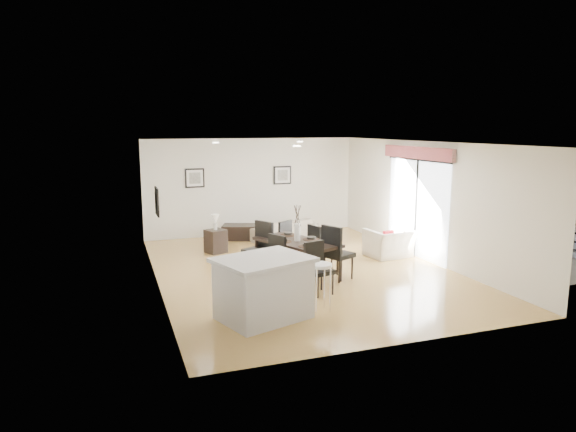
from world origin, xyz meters
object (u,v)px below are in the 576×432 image
object	(u,v)px
dining_chair_foot	(282,239)
bar_stool	(321,270)
sofa	(285,230)
dining_chair_efar	(318,244)
dining_chair_wfar	(260,245)
coffee_table	(241,232)
dining_chair_wnear	(273,258)
dining_chair_head	(317,265)
side_table	(216,241)
dining_table	(297,244)
dining_chair_enear	(335,250)
kitchen_island	(264,288)
armchair	(389,243)

from	to	relation	value
dining_chair_foot	bar_stool	world-z (taller)	dining_chair_foot
sofa	dining_chair_efar	world-z (taller)	dining_chair_efar
dining_chair_wfar	dining_chair_efar	bearing A→B (deg)	57.67
coffee_table	dining_chair_wnear	bearing A→B (deg)	-73.66
dining_chair_wfar	coffee_table	xyz separation A→B (m)	(0.41, 3.30, -0.41)
coffee_table	dining_chair_wfar	bearing A→B (deg)	-75.10
sofa	dining_chair_head	bearing A→B (deg)	55.15
dining_chair_efar	side_table	xyz separation A→B (m)	(-1.81, 2.09, -0.25)
dining_table	dining_chair_head	bearing A→B (deg)	-113.96
dining_chair_efar	side_table	world-z (taller)	dining_chair_efar
dining_chair_head	dining_chair_enear	bearing A→B (deg)	29.59
dining_chair_efar	side_table	distance (m)	2.78
coffee_table	kitchen_island	bearing A→B (deg)	-78.59
dining_chair_wfar	dining_chair_enear	bearing A→B (deg)	22.87
dining_chair_efar	dining_chair_head	size ratio (longest dim) A/B	1.00
sofa	coffee_table	xyz separation A→B (m)	(-1.11, 0.44, -0.07)
coffee_table	side_table	distance (m)	1.60
armchair	side_table	size ratio (longest dim) A/B	1.77
coffee_table	side_table	xyz separation A→B (m)	(-0.95, -1.28, 0.09)
sofa	coffee_table	size ratio (longest dim) A/B	1.89
dining_chair_foot	kitchen_island	bearing A→B (deg)	33.69
dining_chair_efar	side_table	size ratio (longest dim) A/B	1.68
bar_stool	dining_table	bearing A→B (deg)	80.65
sofa	dining_table	world-z (taller)	dining_table
dining_chair_enear	coffee_table	bearing A→B (deg)	-12.97
bar_stool	side_table	bearing A→B (deg)	100.52
armchair	dining_table	bearing A→B (deg)	10.85
armchair	coffee_table	world-z (taller)	armchair
dining_table	dining_chair_wnear	world-z (taller)	dining_chair_wnear
armchair	dining_chair_wnear	bearing A→B (deg)	14.27
armchair	bar_stool	xyz separation A→B (m)	(-2.93, -2.79, 0.37)
sofa	side_table	xyz separation A→B (m)	(-2.06, -0.84, 0.01)
dining_chair_wfar	dining_table	bearing A→B (deg)	22.83
coffee_table	dining_table	bearing A→B (deg)	-64.64
dining_chair_wfar	side_table	xyz separation A→B (m)	(-0.54, 2.03, -0.32)
dining_chair_head	side_table	bearing A→B (deg)	93.15
dining_chair_wnear	dining_chair_wfar	size ratio (longest dim) A/B	0.90
dining_chair_head	kitchen_island	xyz separation A→B (m)	(-1.29, -0.89, -0.03)
sofa	dining_chair_enear	size ratio (longest dim) A/B	1.67
armchair	dining_chair_head	size ratio (longest dim) A/B	1.05
sofa	dining_chair_head	world-z (taller)	dining_chair_head
dining_chair_wfar	dining_chair_head	xyz separation A→B (m)	(0.61, -1.61, -0.07)
dining_chair_wnear	dining_chair_wfar	world-z (taller)	dining_chair_wfar
dining_chair_enear	dining_chair_head	size ratio (longest dim) A/B	1.16
dining_chair_wfar	side_table	size ratio (longest dim) A/B	1.90
side_table	bar_stool	size ratio (longest dim) A/B	0.70
dining_chair_wnear	kitchen_island	xyz separation A→B (m)	(-0.67, -1.60, -0.04)
dining_chair_wfar	dining_chair_wnear	bearing A→B (deg)	-29.70
dining_table	dining_chair_wfar	xyz separation A→B (m)	(-0.63, 0.49, -0.07)
dining_chair_foot	side_table	size ratio (longest dim) A/B	1.69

